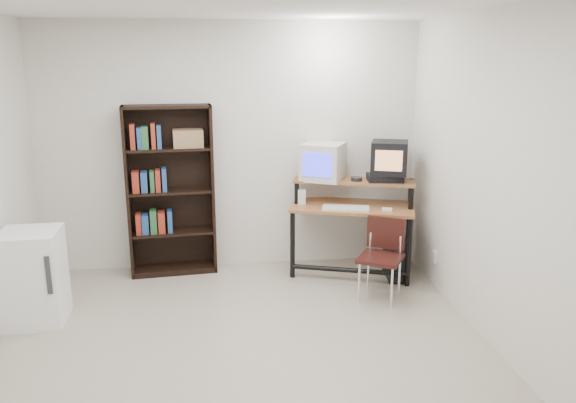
{
  "coord_description": "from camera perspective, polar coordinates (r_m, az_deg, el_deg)",
  "views": [
    {
      "loc": [
        -0.09,
        -3.93,
        2.22
      ],
      "look_at": [
        0.51,
        1.1,
        0.93
      ],
      "focal_mm": 35.0,
      "sensor_mm": 36.0,
      "label": 1
    }
  ],
  "objects": [
    {
      "name": "desk_speaker",
      "position": [
        5.88,
        1.39,
        0.43
      ],
      "size": [
        0.09,
        0.08,
        0.17
      ],
      "primitive_type": "cube",
      "rotation": [
        0.0,
        0.0,
        -0.07
      ],
      "color": "beige",
      "rests_on": "computer_desk"
    },
    {
      "name": "cd_spindle",
      "position": [
        5.88,
        6.98,
        2.22
      ],
      "size": [
        0.13,
        0.13,
        0.05
      ],
      "primitive_type": "cylinder",
      "rotation": [
        0.0,
        0.0,
        -0.1
      ],
      "color": "#26262B",
      "rests_on": "computer_desk"
    },
    {
      "name": "back_wall",
      "position": [
        6.0,
        -5.89,
        5.45
      ],
      "size": [
        4.0,
        0.01,
        2.6
      ],
      "primitive_type": "cube",
      "color": "silver",
      "rests_on": "floor"
    },
    {
      "name": "mousepad",
      "position": [
        5.75,
        10.02,
        -0.98
      ],
      "size": [
        0.25,
        0.22,
        0.01
      ],
      "primitive_type": "cube",
      "rotation": [
        0.0,
        0.0,
        -0.18
      ],
      "color": "black",
      "rests_on": "computer_desk"
    },
    {
      "name": "pc_tower",
      "position": [
        5.98,
        10.93,
        -5.58
      ],
      "size": [
        0.24,
        0.47,
        0.42
      ],
      "primitive_type": "cube",
      "rotation": [
        0.0,
        0.0,
        -0.1
      ],
      "color": "black",
      "rests_on": "floor"
    },
    {
      "name": "floor",
      "position": [
        4.51,
        -4.96,
        -15.25
      ],
      "size": [
        4.0,
        4.0,
        0.01
      ],
      "primitive_type": "cube",
      "color": "#AA9E8C",
      "rests_on": "ground"
    },
    {
      "name": "mouse",
      "position": [
        5.73,
        10.03,
        -0.84
      ],
      "size": [
        0.11,
        0.09,
        0.03
      ],
      "primitive_type": "cube",
      "rotation": [
        0.0,
        0.0,
        -0.31
      ],
      "color": "white",
      "rests_on": "mousepad"
    },
    {
      "name": "bookshelf",
      "position": [
        5.95,
        -11.87,
        1.31
      ],
      "size": [
        0.91,
        0.38,
        1.77
      ],
      "rotation": [
        0.0,
        0.0,
        0.1
      ],
      "color": "black",
      "rests_on": "floor"
    },
    {
      "name": "vcr",
      "position": [
        5.92,
        9.8,
        2.35
      ],
      "size": [
        0.39,
        0.3,
        0.08
      ],
      "primitive_type": "cube",
      "rotation": [
        0.0,
        0.0,
        -0.12
      ],
      "color": "black",
      "rests_on": "computer_desk"
    },
    {
      "name": "keyboard",
      "position": [
        5.72,
        5.9,
        -0.74
      ],
      "size": [
        0.51,
        0.32,
        0.03
      ],
      "primitive_type": "cube",
      "rotation": [
        0.0,
        0.0,
        -0.26
      ],
      "color": "beige",
      "rests_on": "computer_desk"
    },
    {
      "name": "crt_monitor",
      "position": [
        5.93,
        3.57,
        4.06
      ],
      "size": [
        0.55,
        0.55,
        0.39
      ],
      "rotation": [
        0.0,
        0.0,
        -0.47
      ],
      "color": "beige",
      "rests_on": "computer_desk"
    },
    {
      "name": "wall_outlet",
      "position": [
        5.81,
        14.64,
        -5.44
      ],
      "size": [
        0.02,
        0.08,
        0.12
      ],
      "primitive_type": "cube",
      "color": "beige",
      "rests_on": "right_wall"
    },
    {
      "name": "computer_desk",
      "position": [
        5.91,
        6.61,
        -0.72
      ],
      "size": [
        1.39,
        0.98,
        0.98
      ],
      "rotation": [
        0.0,
        0.0,
        -0.31
      ],
      "color": "#965B31",
      "rests_on": "floor"
    },
    {
      "name": "crt_tv",
      "position": [
        5.91,
        10.26,
        4.39
      ],
      "size": [
        0.46,
        0.45,
        0.34
      ],
      "rotation": [
        0.0,
        0.0,
        -0.33
      ],
      "color": "black",
      "rests_on": "vcr"
    },
    {
      "name": "right_wall",
      "position": [
        4.54,
        20.77,
        1.72
      ],
      "size": [
        0.01,
        4.0,
        2.6
      ],
      "primitive_type": "cube",
      "color": "silver",
      "rests_on": "floor"
    },
    {
      "name": "school_chair",
      "position": [
        5.37,
        9.57,
        -4.93
      ],
      "size": [
        0.52,
        0.52,
        0.76
      ],
      "rotation": [
        0.0,
        0.0,
        -0.53
      ],
      "color": "black",
      "rests_on": "floor"
    },
    {
      "name": "front_wall",
      "position": [
        2.14,
        -3.83,
        -11.19
      ],
      "size": [
        4.0,
        0.01,
        2.6
      ],
      "primitive_type": "cube",
      "color": "silver",
      "rests_on": "floor"
    },
    {
      "name": "mini_fridge",
      "position": [
        5.3,
        -24.45,
        -7.0
      ],
      "size": [
        0.5,
        0.5,
        0.82
      ],
      "rotation": [
        0.0,
        0.0,
        0.05
      ],
      "color": "white",
      "rests_on": "floor"
    }
  ]
}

